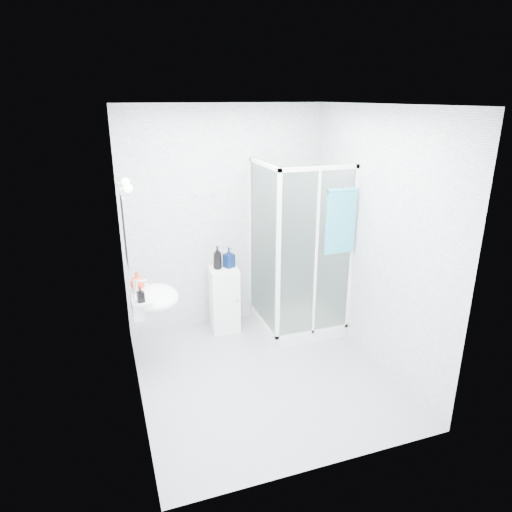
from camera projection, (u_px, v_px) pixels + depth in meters
name	position (u px, v px, depth m)	size (l,w,h in m)	color
room	(263.00, 253.00, 4.19)	(2.40, 2.60, 2.60)	white
shower_enclosure	(294.00, 295.00, 5.37)	(0.90, 0.95, 2.00)	white
wall_basin	(153.00, 298.00, 4.46)	(0.46, 0.56, 0.35)	white
mirror	(125.00, 231.00, 4.16)	(0.02, 0.60, 0.70)	white
vanity_lights	(126.00, 185.00, 4.04)	(0.10, 0.40, 0.08)	silver
wall_hooks	(205.00, 194.00, 5.13)	(0.23, 0.06, 0.03)	silver
storage_cabinet	(225.00, 299.00, 5.40)	(0.35, 0.36, 0.78)	white
hand_towel	(341.00, 220.00, 4.78)	(0.33, 0.05, 0.70)	teal
shampoo_bottle_a	(217.00, 258.00, 5.22)	(0.10, 0.10, 0.27)	black
shampoo_bottle_b	(229.00, 257.00, 5.27)	(0.11, 0.11, 0.24)	#0C1D48
soap_dispenser_orange	(137.00, 280.00, 4.48)	(0.14, 0.14, 0.18)	#E8401B
soap_dispenser_black	(141.00, 295.00, 4.20)	(0.07, 0.07, 0.15)	black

